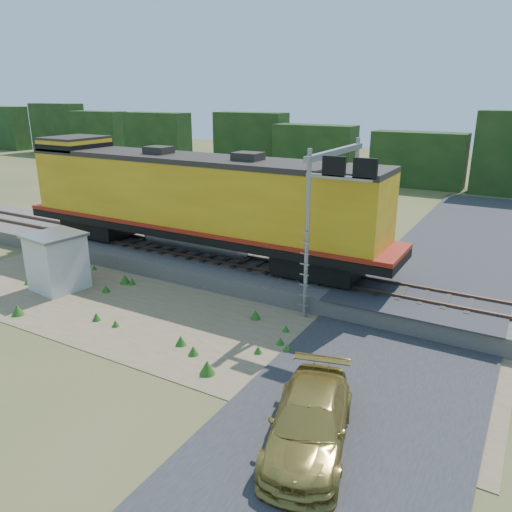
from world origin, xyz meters
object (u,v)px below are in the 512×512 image
Objects in this scene: locomotive at (189,199)px; car at (309,422)px; signal_gantry at (337,186)px; shed at (57,261)px.

car is (11.43, -10.10, -3.01)m from locomotive.
shed is at bearing -156.87° from signal_gantry.
locomotive is 8.50m from signal_gantry.
signal_gantry is at bearing 30.74° from shed.
signal_gantry reaches higher than car.
shed is 0.56× the size of car.
signal_gantry reaches higher than locomotive.
locomotive is at bearing 175.45° from signal_gantry.
car is at bearing -41.46° from locomotive.
signal_gantry is 10.91m from car.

